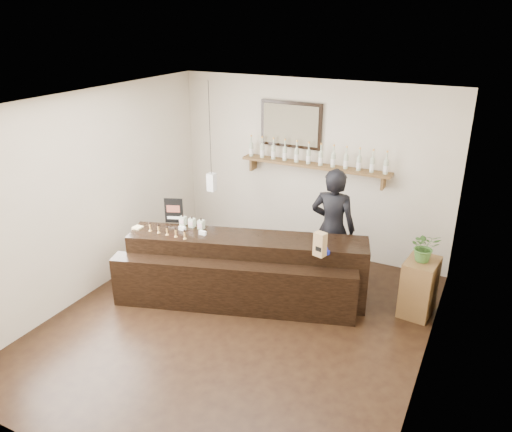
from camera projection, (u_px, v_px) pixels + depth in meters
The scene contains 10 objects.
ground at pixel (237, 324), 6.39m from camera, with size 5.00×5.00×0.00m, color black.
room_shell at pixel (234, 200), 5.74m from camera, with size 5.00×5.00×5.00m.
back_wall_decor at pixel (300, 148), 7.75m from camera, with size 2.66×0.96×1.69m.
counter at pixel (243, 272), 6.80m from camera, with size 3.26×1.82×1.06m.
promo_sign at pixel (174, 211), 7.10m from camera, with size 0.25×0.12×0.37m.
paper_bag at pixel (320, 244), 6.14m from camera, with size 0.17×0.14×0.31m.
tape_dispenser at pixel (325, 251), 6.23m from camera, with size 0.12×0.08×0.10m.
side_cabinet at pixel (419, 287), 6.51m from camera, with size 0.44×0.57×0.77m.
potted_plant at pixel (425, 247), 6.29m from camera, with size 0.36×0.31×0.40m, color #3C6528.
shopkeeper at pixel (333, 221), 7.00m from camera, with size 0.73×0.48×1.99m, color black.
Camera 1 is at (2.64, -4.70, 3.71)m, focal length 35.00 mm.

